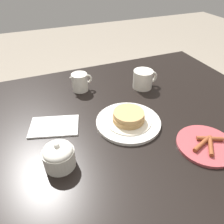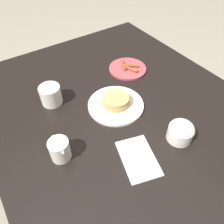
# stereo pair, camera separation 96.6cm
# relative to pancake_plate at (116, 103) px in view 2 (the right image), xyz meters

# --- Properties ---
(ground_plane) EXTENTS (8.00, 8.00, 0.00)m
(ground_plane) POSITION_rel_pancake_plate_xyz_m (0.01, -0.01, -0.75)
(ground_plane) COLOR gray
(dining_table) EXTENTS (1.21, 1.04, 0.74)m
(dining_table) POSITION_rel_pancake_plate_xyz_m (0.01, -0.01, -0.13)
(dining_table) COLOR black
(dining_table) RESTS_ON ground_plane
(pancake_plate) EXTENTS (0.23, 0.23, 0.05)m
(pancake_plate) POSITION_rel_pancake_plate_xyz_m (0.00, 0.00, 0.00)
(pancake_plate) COLOR white
(pancake_plate) RESTS_ON dining_table
(side_plate_bacon) EXTENTS (0.19, 0.19, 0.02)m
(side_plate_bacon) POSITION_rel_pancake_plate_xyz_m (0.18, -0.20, -0.01)
(side_plate_bacon) COLOR #B2474C
(side_plate_bacon) RESTS_ON dining_table
(coffee_mug) EXTENTS (0.12, 0.09, 0.08)m
(coffee_mug) POSITION_rel_pancake_plate_xyz_m (0.18, 0.21, 0.03)
(coffee_mug) COLOR silver
(coffee_mug) RESTS_ON dining_table
(creamer_pitcher) EXTENTS (0.11, 0.07, 0.09)m
(creamer_pitcher) POSITION_rel_pancake_plate_xyz_m (-0.10, 0.29, 0.02)
(creamer_pitcher) COLOR silver
(creamer_pitcher) RESTS_ON dining_table
(sugar_bowl) EXTENTS (0.09, 0.09, 0.09)m
(sugar_bowl) POSITION_rel_pancake_plate_xyz_m (-0.27, -0.10, 0.02)
(sugar_bowl) COLOR silver
(sugar_bowl) RESTS_ON dining_table
(napkin) EXTENTS (0.19, 0.15, 0.01)m
(napkin) POSITION_rel_pancake_plate_xyz_m (-0.25, 0.08, -0.01)
(napkin) COLOR white
(napkin) RESTS_ON dining_table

